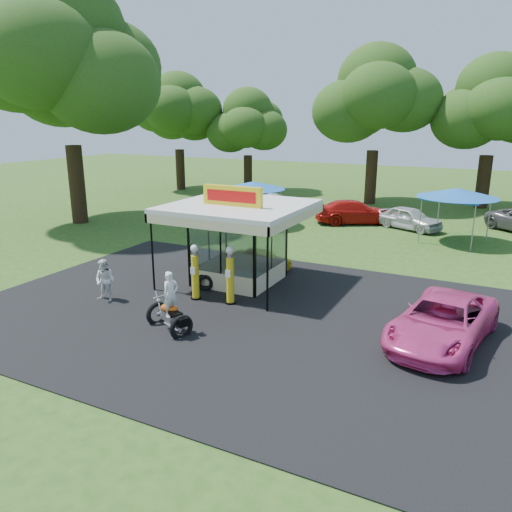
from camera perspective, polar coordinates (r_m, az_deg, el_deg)
The scene contains 20 objects.
ground at distance 16.48m, azimuth -4.20°, elevation -8.95°, with size 120.00×120.00×0.00m, color #274E18.
asphalt_apron at distance 18.07m, azimuth -0.91°, elevation -6.55°, with size 20.00×14.00×0.04m, color black.
gas_station_kiosk at distance 20.93m, azimuth -1.96°, elevation 1.66°, with size 5.40×5.40×4.18m.
gas_pump_left at distance 19.21m, azimuth -6.96°, elevation -2.01°, with size 0.41×0.41×2.20m.
gas_pump_right at distance 18.62m, azimuth -2.97°, elevation -2.39°, with size 0.42×0.42×2.26m.
motorcycle at distance 16.60m, azimuth -9.75°, elevation -5.82°, with size 1.90×1.43×2.16m.
spare_tires at distance 20.42m, azimuth -5.88°, elevation -3.02°, with size 0.85×0.73×0.69m.
kiosk_car at distance 23.16m, azimuth 0.70°, elevation -0.28°, with size 1.13×2.82×0.96m, color yellow.
pink_sedan at distance 16.63m, azimuth 20.55°, elevation -7.01°, with size 2.42×5.25×1.46m, color #DE3C8B.
spectator_west at distance 19.87m, azimuth -16.87°, elevation -2.70°, with size 0.80×0.62×1.64m, color white.
bg_car_a at distance 35.86m, azimuth 2.04°, elevation 5.84°, with size 1.51×4.33×1.43m, color white.
bg_car_b at distance 33.63m, azimuth 11.27°, elevation 4.97°, with size 2.13×5.23×1.52m, color #B4130D.
bg_car_c at distance 32.66m, azimuth 17.12°, elevation 4.16°, with size 1.67×4.14×1.41m, color silver.
tent_west at distance 32.02m, azimuth -0.31°, elevation 8.04°, with size 4.08×4.08×2.85m.
tent_east at distance 29.73m, azimuth 22.04°, elevation 6.66°, with size 4.37×4.37×3.05m.
oak_far_a at distance 48.82m, azimuth -8.88°, elevation 15.41°, with size 8.94×8.94×10.59m.
oak_far_b at distance 47.08m, azimuth -0.95°, elevation 14.51°, with size 7.69×7.69×9.18m.
oak_far_c at distance 41.23m, azimuth 13.49°, elevation 16.31°, with size 10.13×10.13×11.94m.
oak_far_d at distance 42.09m, azimuth 25.35°, elevation 14.54°, with size 9.29×9.29×11.06m.
oak_near at distance 34.82m, azimuth -20.87°, elevation 18.85°, with size 12.96×12.96×14.92m.
Camera 1 is at (7.82, -12.78, 6.88)m, focal length 35.00 mm.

